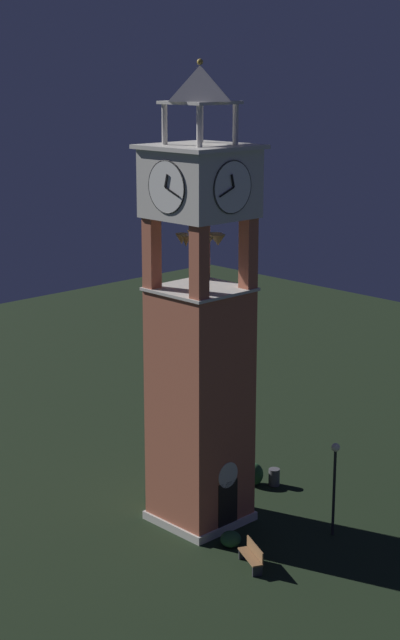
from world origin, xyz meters
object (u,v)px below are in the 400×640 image
Objects in this scene: park_bench at (252,556)px; trash_bin at (274,477)px; clock_tower at (200,341)px; lamp_post at (335,472)px.

trash_bin is at bearing 35.41° from park_bench.
clock_tower is 4.73× the size of lamp_post.
park_bench reaches higher than trash_bin.
park_bench is 0.40× the size of lamp_post.
clock_tower is 23.92× the size of trash_bin.
lamp_post reaches higher than park_bench.
clock_tower reaches higher than lamp_post.
trash_bin is (1.98, 5.01, -2.39)m from lamp_post.
lamp_post is 5.06× the size of trash_bin.
clock_tower is at bearing -178.28° from trash_bin.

